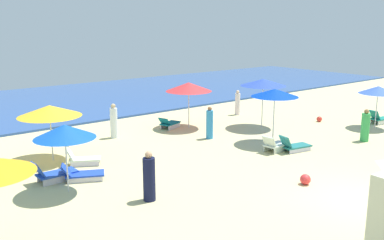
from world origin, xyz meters
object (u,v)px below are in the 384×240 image
Objects in this scene: beach_ball_0 at (319,119)px; umbrella_4 at (65,131)px; beachgoer_1 at (238,103)px; umbrella_6 at (50,111)px; beach_ball_2 at (305,179)px; lounge_chair_4_1 at (82,174)px; umbrella_3 at (275,93)px; lounge_chair_3_0 at (294,146)px; umbrella_1 at (189,87)px; lounge_chair_1_0 at (169,124)px; lounge_chair_4_0 at (54,174)px; beachgoer_0 at (149,178)px; beachgoer_3 at (210,124)px; lounge_chair_3_1 at (275,145)px; lounge_chair_2_0 at (380,119)px; umbrella_2 at (378,90)px; beachgoer_2 at (114,122)px; lounge_chair_6_0 at (82,159)px; umbrella_0 at (263,82)px; beachgoer_4 at (365,127)px.

umbrella_4 is at bearing -176.15° from beach_ball_0.
umbrella_4 reaches higher than beachgoer_1.
umbrella_6 is 6.79× the size of beach_ball_2.
umbrella_4 is at bearing 158.84° from lounge_chair_4_1.
lounge_chair_3_0 is (-0.29, -1.44, -2.11)m from umbrella_3.
lounge_chair_3_0 is at bearing -82.13° from umbrella_1.
lounge_chair_4_0 reaches higher than lounge_chair_1_0.
beachgoer_0 reaches higher than beachgoer_1.
umbrella_4 is at bearing -152.20° from umbrella_1.
lounge_chair_4_0 is 0.95× the size of beachgoer_3.
lounge_chair_3_1 is 7.66m from beachgoer_1.
umbrella_4 is 6.20× the size of beach_ball_2.
umbrella_4 is 8.22m from beach_ball_2.
lounge_chair_2_0 is at bearing -99.11° from lounge_chair_4_0.
lounge_chair_3_0 is 6.34m from beach_ball_0.
beach_ball_2 is at bearing -163.93° from umbrella_2.
beachgoer_1 is at bearing 45.23° from lounge_chair_2_0.
beachgoer_3 is 4.26× the size of beach_ball_2.
beach_ball_0 is at bearing -132.88° from beachgoer_2.
umbrella_4 is (-9.51, 1.71, 1.81)m from lounge_chair_3_0.
lounge_chair_3_1 is 8.11m from lounge_chair_6_0.
lounge_chair_4_1 is 3.39m from umbrella_6.
umbrella_6 is 1.66× the size of beachgoer_1.
umbrella_1 is at bearing 151.78° from beach_ball_0.
umbrella_3 is 1.01× the size of umbrella_6.
beachgoer_1 is at bearing 57.03° from beach_ball_2.
lounge_chair_4_1 is at bearing -91.10° from umbrella_6.
beachgoer_1 reaches higher than lounge_chair_1_0.
lounge_chair_3_1 is at bearing -130.39° from umbrella_0.
beachgoer_4 is at bearing -107.22° from lounge_chair_4_0.
lounge_chair_4_1 is at bearing 72.51° from lounge_chair_3_1.
umbrella_1 is 1.55× the size of beachgoer_3.
umbrella_4 reaches higher than beachgoer_0.
beachgoer_4 is at bearing -70.97° from umbrella_0.
beachgoer_0 is 1.03× the size of beachgoer_3.
beachgoer_1 reaches higher than lounge_chair_3_1.
umbrella_3 reaches higher than lounge_chair_4_0.
umbrella_1 reaches higher than beachgoer_0.
umbrella_2 reaches higher than lounge_chair_4_0.
lounge_chair_4_1 is 12.96m from beachgoer_1.
lounge_chair_4_1 is (0.81, 0.74, -1.83)m from umbrella_4.
umbrella_4 is 1.49× the size of beachgoer_4.
lounge_chair_1_0 is at bearing 142.22° from umbrella_2.
beachgoer_1 reaches higher than lounge_chair_3_0.
beachgoer_4 is (11.88, -5.04, 0.45)m from lounge_chair_6_0.
beach_ball_2 is (-6.31, -9.73, -0.52)m from beachgoer_1.
lounge_chair_4_1 is 1.72m from lounge_chair_6_0.
umbrella_6 is 14.71m from beach_ball_0.
beachgoer_4 is (8.90, -7.90, -0.08)m from beachgoer_2.
beachgoer_2 reaches higher than beachgoer_4.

